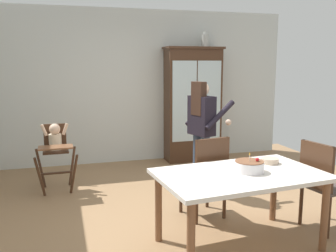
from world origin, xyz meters
name	(u,v)px	position (x,y,z in m)	size (l,w,h in m)	color
ground_plane	(193,214)	(0.00, 0.00, 0.00)	(6.24, 6.24, 0.00)	#93704C
wall_back	(144,87)	(0.00, 2.63, 1.35)	(5.32, 0.06, 2.70)	silver
china_cabinet	(193,104)	(0.83, 2.37, 1.03)	(1.04, 0.48, 2.05)	#422819
ceramic_vase	(205,40)	(1.06, 2.37, 2.17)	(0.13, 0.13, 0.27)	#B2B7B2
high_chair_with_toddler	(55,145)	(-1.56, 1.31, 0.65)	(0.59, 0.69, 0.95)	#422819
adult_person	(202,124)	(0.34, 0.64, 0.97)	(0.62, 0.61, 1.53)	#33425B
dining_table	(240,182)	(0.16, -0.85, 0.65)	(1.65, 1.09, 0.74)	silver
birthday_cake	(249,166)	(0.25, -0.84, 0.79)	(0.28, 0.28, 0.19)	white
serving_bowl	(270,161)	(0.61, -0.63, 0.77)	(0.18, 0.18, 0.06)	#C6AD93
dining_chair_far_side	(207,172)	(0.10, -0.17, 0.56)	(0.51, 0.51, 0.96)	#422819
dining_chair_right_end	(322,180)	(1.16, -0.77, 0.56)	(0.51, 0.51, 0.96)	#422819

